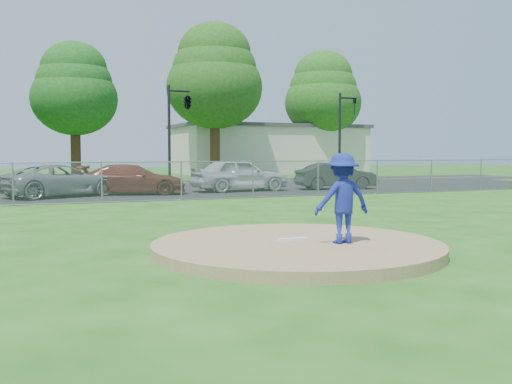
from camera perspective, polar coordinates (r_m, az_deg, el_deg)
ground at (r=20.11m, az=-8.74°, el=-1.37°), size 120.00×120.00×0.00m
pitchers_mound at (r=10.72m, az=4.10°, el=-5.50°), size 5.40×5.40×0.20m
pitching_rubber at (r=10.87m, az=3.64°, el=-4.72°), size 0.60×0.15×0.04m
chain_link_fence at (r=22.00m, az=-10.00°, el=1.03°), size 40.00×0.06×1.50m
parking_lot at (r=26.44m, az=-12.08°, el=-0.13°), size 50.00×8.00×0.01m
street at (r=33.84m, az=-14.37°, el=0.72°), size 60.00×7.00×0.01m
commercial_building at (r=51.78m, az=1.16°, el=4.32°), size 16.40×9.40×4.30m
tree_center at (r=43.85m, az=-17.70°, el=9.84°), size 6.16×6.16×9.84m
tree_right at (r=44.05m, az=-4.16°, el=11.54°), size 7.28×7.28×11.63m
tree_far_right at (r=51.13m, az=6.71°, el=9.80°), size 6.72×6.72×10.74m
traffic_signal_center at (r=32.75m, az=-7.04°, el=8.78°), size 1.42×2.48×5.60m
traffic_signal_right at (r=36.76m, az=8.70°, el=6.29°), size 1.28×0.20×5.60m
pitcher at (r=10.53m, az=8.63°, el=-0.64°), size 1.10×0.67×1.64m
parked_car_gray at (r=25.18m, az=-18.84°, el=1.08°), size 5.30×3.95×1.34m
parked_car_darkred at (r=25.65m, az=-12.19°, el=1.24°), size 4.90×3.01×1.33m
parked_car_pearl at (r=27.24m, az=-1.66°, el=1.75°), size 4.71×2.12×1.57m
parked_car_charcoal at (r=29.02m, az=8.00°, el=1.60°), size 4.18×1.96×1.33m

